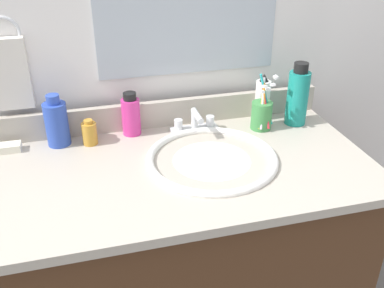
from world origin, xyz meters
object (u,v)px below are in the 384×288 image
(hand_towel, at_px, (11,74))
(bottle_oil_amber, at_px, (89,133))
(bottle_mouthwash_teal, at_px, (298,96))
(cup_green, at_px, (262,114))
(bottle_soap_pink, at_px, (131,115))
(bottle_lotion_white, at_px, (262,98))
(faucet, at_px, (195,124))
(bottle_shampoo_blue, at_px, (57,123))
(soap_bar, at_px, (10,147))

(hand_towel, height_order, bottle_oil_amber, hand_towel)
(bottle_mouthwash_teal, bearing_deg, cup_green, -175.55)
(bottle_soap_pink, bearing_deg, bottle_lotion_white, 0.44)
(bottle_soap_pink, relative_size, cup_green, 0.74)
(faucet, height_order, bottle_lotion_white, bottle_lotion_white)
(faucet, bearing_deg, bottle_lotion_white, 9.94)
(cup_green, bearing_deg, hand_towel, 170.43)
(bottle_shampoo_blue, height_order, soap_bar, bottle_shampoo_blue)
(cup_green, bearing_deg, bottle_soap_pink, 170.06)
(faucet, bearing_deg, bottle_shampoo_blue, 176.40)
(bottle_shampoo_blue, height_order, bottle_lotion_white, bottle_shampoo_blue)
(bottle_lotion_white, bearing_deg, bottle_mouthwash_teal, -35.12)
(bottle_soap_pink, bearing_deg, bottle_shampoo_blue, -176.59)
(bottle_mouthwash_teal, height_order, bottle_oil_amber, bottle_mouthwash_teal)
(hand_towel, relative_size, bottle_lotion_white, 1.33)
(hand_towel, relative_size, bottle_mouthwash_teal, 1.01)
(bottle_soap_pink, relative_size, bottle_shampoo_blue, 0.86)
(soap_bar, bearing_deg, faucet, -1.85)
(cup_green, height_order, soap_bar, cup_green)
(soap_bar, bearing_deg, bottle_oil_amber, -3.52)
(bottle_shampoo_blue, xyz_separation_m, bottle_oil_amber, (0.10, -0.02, -0.04))
(bottle_shampoo_blue, bearing_deg, soap_bar, -176.62)
(hand_towel, height_order, bottle_soap_pink, hand_towel)
(bottle_soap_pink, distance_m, bottle_mouthwash_teal, 0.56)
(bottle_shampoo_blue, xyz_separation_m, bottle_mouthwash_teal, (0.79, -0.05, 0.03))
(bottle_soap_pink, height_order, cup_green, cup_green)
(cup_green, distance_m, soap_bar, 0.81)
(bottle_soap_pink, xyz_separation_m, bottle_shampoo_blue, (-0.23, -0.01, 0.01))
(faucet, bearing_deg, bottle_oil_amber, 179.33)
(bottle_soap_pink, height_order, bottle_shampoo_blue, bottle_shampoo_blue)
(bottle_mouthwash_teal, relative_size, cup_green, 1.11)
(bottle_soap_pink, height_order, soap_bar, bottle_soap_pink)
(faucet, distance_m, bottle_oil_amber, 0.34)
(bottle_lotion_white, bearing_deg, bottle_soap_pink, -179.56)
(bottle_oil_amber, bearing_deg, bottle_mouthwash_teal, -2.25)
(bottle_soap_pink, xyz_separation_m, bottle_mouthwash_teal, (0.56, -0.06, 0.03))
(bottle_soap_pink, height_order, bottle_mouthwash_teal, bottle_mouthwash_teal)
(bottle_mouthwash_teal, distance_m, cup_green, 0.14)
(bottle_shampoo_blue, height_order, cup_green, cup_green)
(bottle_mouthwash_teal, xyz_separation_m, soap_bar, (-0.94, 0.04, -0.09))
(soap_bar, bearing_deg, bottle_lotion_white, 1.78)
(bottle_mouthwash_teal, bearing_deg, hand_towel, 172.42)
(bottle_mouthwash_teal, xyz_separation_m, cup_green, (-0.13, -0.01, -0.05))
(bottle_shampoo_blue, height_order, bottle_mouthwash_teal, bottle_mouthwash_teal)
(bottle_oil_amber, xyz_separation_m, bottle_lotion_white, (0.60, 0.04, 0.04))
(hand_towel, relative_size, soap_bar, 3.44)
(faucet, height_order, soap_bar, faucet)
(bottle_shampoo_blue, xyz_separation_m, bottle_lotion_white, (0.70, 0.02, 0.00))
(faucet, relative_size, bottle_oil_amber, 1.92)
(bottle_shampoo_blue, bearing_deg, bottle_mouthwash_teal, -3.68)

